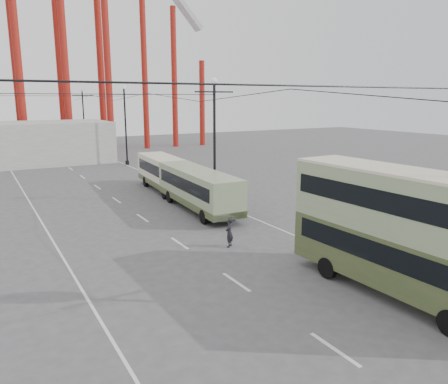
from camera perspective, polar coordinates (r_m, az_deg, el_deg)
ground at (r=17.03m, az=11.93°, el=-15.47°), size 160.00×160.00×0.00m
road_markings at (r=33.14m, az=-12.50°, el=-1.81°), size 12.52×120.00×0.01m
lamp_post_mid at (r=33.30m, az=-1.25°, el=6.70°), size 3.20×0.44×9.32m
lamp_post_far at (r=53.60m, az=-12.73°, el=8.46°), size 3.20×0.44×9.32m
lamp_post_distant at (r=74.87m, az=-17.84°, el=9.13°), size 3.20×0.44×9.32m
fairground_shed at (r=58.50m, az=-25.69°, el=5.71°), size 22.00×10.00×5.00m
double_decker_bus at (r=18.53m, az=21.96°, el=-4.25°), size 2.72×9.63×5.13m
single_decker_green at (r=30.97m, az=-3.45°, el=0.57°), size 2.95×10.33×2.89m
single_decker_cream at (r=37.76m, az=-7.69°, el=2.56°), size 3.05×9.41×2.88m
pedestrian at (r=23.43m, az=0.70°, el=-5.29°), size 0.70×0.68×1.62m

